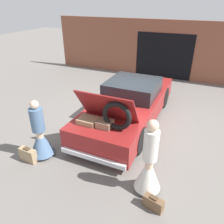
{
  "coord_description": "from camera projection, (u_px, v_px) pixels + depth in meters",
  "views": [
    {
      "loc": [
        2.12,
        -6.12,
        3.69
      ],
      "look_at": [
        0.0,
        -1.38,
        0.96
      ],
      "focal_mm": 35.0,
      "sensor_mm": 36.0,
      "label": 1
    }
  ],
  "objects": [
    {
      "name": "suitcase_beside_right_person",
      "position": [
        153.0,
        203.0,
        4.25
      ],
      "size": [
        0.43,
        0.24,
        0.3
      ],
      "color": "brown",
      "rests_on": "ground_plane"
    },
    {
      "name": "garage_wall_back",
      "position": [
        164.0,
        50.0,
        10.81
      ],
      "size": [
        12.0,
        0.14,
        2.8
      ],
      "color": "brown",
      "rests_on": "ground_plane"
    },
    {
      "name": "suitcase_beside_left_person",
      "position": [
        28.0,
        155.0,
        5.49
      ],
      "size": [
        0.47,
        0.19,
        0.39
      ],
      "color": "#9E8460",
      "rests_on": "ground_plane"
    },
    {
      "name": "car",
      "position": [
        129.0,
        104.0,
        7.15
      ],
      "size": [
        1.86,
        5.1,
        1.69
      ],
      "color": "maroon",
      "rests_on": "ground_plane"
    },
    {
      "name": "person_right",
      "position": [
        149.0,
        167.0,
        4.45
      ],
      "size": [
        0.56,
        0.56,
        1.73
      ],
      "rotation": [
        0.0,
        0.0,
        1.49
      ],
      "color": "beige",
      "rests_on": "ground_plane"
    },
    {
      "name": "person_left",
      "position": [
        40.0,
        137.0,
        5.51
      ],
      "size": [
        0.62,
        0.62,
        1.58
      ],
      "rotation": [
        0.0,
        0.0,
        -1.44
      ],
      "color": "beige",
      "rests_on": "ground_plane"
    },
    {
      "name": "ground_plane",
      "position": [
        129.0,
        120.0,
        7.42
      ],
      "size": [
        40.0,
        40.0,
        0.0
      ],
      "primitive_type": "plane",
      "color": "slate"
    }
  ]
}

